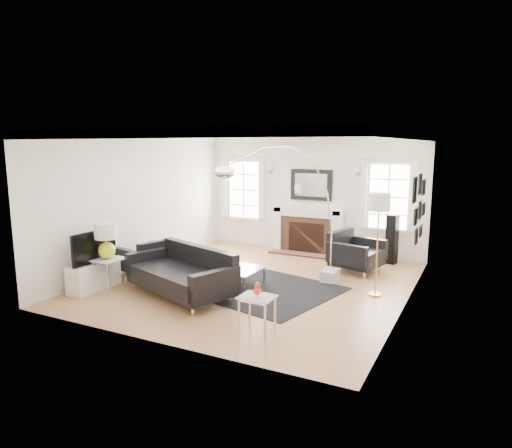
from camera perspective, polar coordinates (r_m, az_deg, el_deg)
The scene contains 25 objects.
floor at distance 8.81m, azimuth 0.03°, elevation -7.34°, with size 6.00×6.00×0.00m, color #AA7147.
back_wall at distance 11.24m, azimuth 6.96°, elevation 3.62°, with size 5.50×0.04×2.80m, color silver.
front_wall at distance 6.02m, azimuth -12.99°, elevation -1.91°, with size 5.50×0.04×2.80m, color silver.
left_wall at distance 10.04m, azimuth -14.14°, elevation 2.66°, with size 0.04×6.00×2.80m, color silver.
right_wall at distance 7.68m, azimuth 18.67°, elevation 0.32°, with size 0.04×6.00×2.80m, color silver.
ceiling at distance 8.42m, azimuth 0.03°, elevation 11.19°, with size 5.50×6.00×0.02m, color white.
crown_molding at distance 8.42m, azimuth 0.03°, elevation 10.79°, with size 5.50×6.00×0.12m, color white.
fireplace at distance 11.17m, azimuth 6.51°, elevation -0.86°, with size 1.70×0.69×1.11m.
mantel_mirror at distance 11.17m, azimuth 6.91°, elevation 4.87°, with size 1.05×0.07×0.75m.
window_left at distance 11.94m, azimuth -1.51°, elevation 4.33°, with size 1.24×0.15×1.62m.
window_right at distance 10.70m, azimuth 16.24°, elevation 3.31°, with size 1.24×0.15×1.62m.
gallery_wall at distance 8.93m, azimuth 19.73°, elevation 2.40°, with size 0.04×1.73×1.29m.
tv_unit at distance 8.82m, azimuth -19.58°, elevation -5.67°, with size 0.35×1.00×1.09m.
area_rug at distance 8.45m, azimuth 0.36°, elevation -8.03°, with size 2.66×2.21×0.01m, color black.
sofa at distance 8.09m, azimuth -9.05°, elevation -6.25°, with size 2.31×1.61×0.69m.
armchair_left at distance 9.39m, azimuth -13.39°, elevation -4.30°, with size 1.04×1.11×0.63m.
armchair_right at distance 9.71m, azimuth 12.16°, elevation -3.59°, with size 1.11×1.20×0.69m.
coffee_table at distance 8.38m, azimuth -2.56°, elevation -5.74°, with size 0.86×0.86×0.38m.
side_table_left at distance 8.68m, azimuth -18.05°, elevation -4.82°, with size 0.53×0.53×0.58m.
nesting_table at distance 6.44m, azimuth 0.15°, elevation -10.00°, with size 0.48×0.40×0.53m.
gourd_lamp at distance 8.58m, azimuth -18.22°, elevation -1.70°, with size 0.41×0.41×0.65m.
orange_vase at distance 6.37m, azimuth 0.15°, elevation -8.15°, with size 0.12×0.12×0.19m.
arc_floor_lamp at distance 8.37m, azimuth 3.01°, elevation 1.92°, with size 1.89×1.75×2.68m.
stick_floor_lamp at distance 8.01m, azimuth 15.12°, elevation 2.02°, with size 0.36×0.36×1.80m.
speaker_tower at distance 10.51m, azimuth 16.63°, elevation -1.85°, with size 0.22×0.22×1.10m, color black.
Camera 1 is at (3.80, -7.51, 2.59)m, focal length 32.00 mm.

